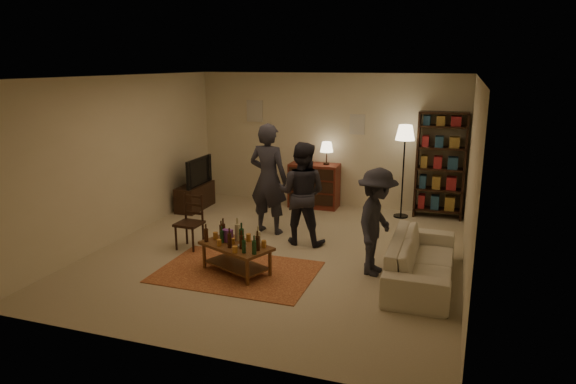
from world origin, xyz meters
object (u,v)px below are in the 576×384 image
at_px(dining_chair, 191,220).
at_px(floor_lamp, 405,139).
at_px(dresser, 314,184).
at_px(person_right, 302,193).
at_px(person_left, 268,179).
at_px(person_by_sofa, 376,222).
at_px(sofa, 422,260).
at_px(bookshelf, 440,164).
at_px(coffee_table, 236,247).
at_px(tv_stand, 195,190).

height_order(dining_chair, floor_lamp, floor_lamp).
relative_size(dresser, person_right, 0.81).
height_order(person_left, person_by_sofa, person_left).
xyz_separation_m(floor_lamp, sofa, (0.61, -2.96, -1.21)).
relative_size(bookshelf, person_left, 1.05).
height_order(dining_chair, person_left, person_left).
distance_m(coffee_table, person_right, 1.63).
height_order(bookshelf, person_right, bookshelf).
height_order(tv_stand, person_left, person_left).
xyz_separation_m(coffee_table, person_left, (-0.20, 1.82, 0.57)).
bearing_deg(person_by_sofa, tv_stand, 68.63).
distance_m(sofa, person_right, 2.28).
bearing_deg(person_right, coffee_table, 71.47).
height_order(coffee_table, person_left, person_left).
relative_size(coffee_table, dining_chair, 1.30).
xyz_separation_m(dining_chair, person_by_sofa, (2.97, -0.11, 0.30)).
distance_m(dresser, floor_lamp, 2.07).
relative_size(coffee_table, sofa, 0.55).
bearing_deg(person_right, person_left, -25.43).
distance_m(sofa, person_by_sofa, 0.79).
bearing_deg(coffee_table, floor_lamp, 61.51).
height_order(dresser, bookshelf, bookshelf).
distance_m(dresser, person_by_sofa, 3.53).
distance_m(sofa, person_left, 3.06).
xyz_separation_m(dresser, bookshelf, (2.44, 0.07, 0.56)).
bearing_deg(person_right, person_by_sofa, 147.23).
xyz_separation_m(dining_chair, floor_lamp, (3.00, 2.78, 1.05)).
xyz_separation_m(dresser, person_by_sofa, (1.75, -3.05, 0.28)).
bearing_deg(floor_lamp, person_right, -124.65).
distance_m(person_left, person_right, 0.79).
distance_m(dining_chair, bookshelf, 4.76).
relative_size(floor_lamp, sofa, 0.85).
height_order(dresser, person_by_sofa, person_by_sofa).
xyz_separation_m(coffee_table, bookshelf, (2.55, 3.71, 0.65)).
relative_size(sofa, person_by_sofa, 1.38).
bearing_deg(coffee_table, person_by_sofa, 17.68).
height_order(dresser, person_right, person_right).
bearing_deg(person_left, bookshelf, -138.26).
height_order(coffee_table, dining_chair, dining_chair).
bearing_deg(person_by_sofa, person_right, 63.60).
xyz_separation_m(coffee_table, person_right, (0.50, 1.48, 0.46)).
height_order(coffee_table, person_right, person_right).
height_order(sofa, person_right, person_right).
height_order(floor_lamp, person_left, person_left).
relative_size(bookshelf, person_by_sofa, 1.33).
bearing_deg(coffee_table, bookshelf, 55.51).
xyz_separation_m(tv_stand, sofa, (4.64, -2.20, -0.08)).
bearing_deg(sofa, person_left, 64.47).
relative_size(tv_stand, floor_lamp, 0.60).
distance_m(dining_chair, floor_lamp, 4.22).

